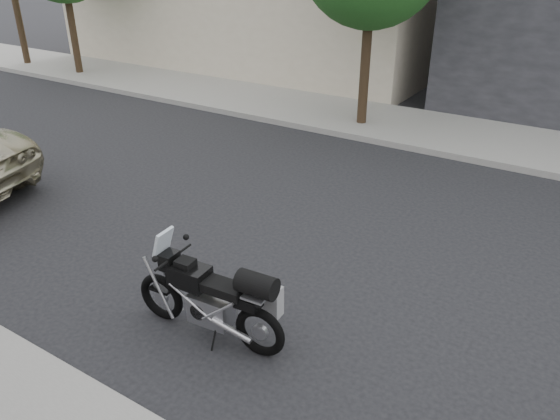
% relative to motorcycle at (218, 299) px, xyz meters
% --- Properties ---
extents(ground, '(120.00, 120.00, 0.00)m').
position_rel_motorcycle_xyz_m(ground, '(0.08, -2.57, -0.58)').
color(ground, black).
rests_on(ground, ground).
extents(far_sidewalk, '(44.00, 3.00, 0.15)m').
position_rel_motorcycle_xyz_m(far_sidewalk, '(0.08, -9.07, -0.50)').
color(far_sidewalk, gray).
rests_on(far_sidewalk, ground).
extents(motorcycle, '(2.12, 0.78, 1.34)m').
position_rel_motorcycle_xyz_m(motorcycle, '(0.00, 0.00, 0.00)').
color(motorcycle, black).
rests_on(motorcycle, ground).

